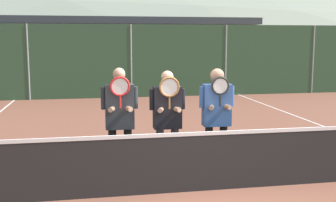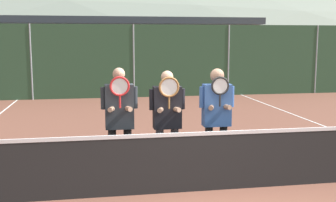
% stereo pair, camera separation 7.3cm
% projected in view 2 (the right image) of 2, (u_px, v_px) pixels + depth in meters
% --- Properties ---
extents(ground_plane, '(120.00, 120.00, 0.00)m').
position_uv_depth(ground_plane, '(199.00, 191.00, 6.44)').
color(ground_plane, brown).
extents(hill_distant, '(126.90, 70.50, 24.67)m').
position_uv_depth(hill_distant, '(105.00, 55.00, 61.06)').
color(hill_distant, gray).
rests_on(hill_distant, ground_plane).
extents(clubhouse_building, '(18.14, 5.50, 3.47)m').
position_uv_depth(clubhouse_building, '(96.00, 49.00, 24.10)').
color(clubhouse_building, '#9EA3A8').
rests_on(clubhouse_building, ground_plane).
extents(fence_back, '(23.52, 0.06, 2.89)m').
position_uv_depth(fence_back, '(134.00, 61.00, 16.65)').
color(fence_back, gray).
rests_on(fence_back, ground_plane).
extents(tennis_net, '(12.05, 0.09, 1.03)m').
position_uv_depth(tennis_net, '(199.00, 161.00, 6.37)').
color(tennis_net, gray).
rests_on(tennis_net, ground_plane).
extents(player_leftmost, '(0.58, 0.34, 1.86)m').
position_uv_depth(player_leftmost, '(120.00, 116.00, 6.67)').
color(player_leftmost, black).
rests_on(player_leftmost, ground_plane).
extents(player_center_left, '(0.59, 0.34, 1.80)m').
position_uv_depth(player_center_left, '(167.00, 116.00, 6.83)').
color(player_center_left, '#56565B').
rests_on(player_center_left, ground_plane).
extents(player_center_right, '(0.59, 0.34, 1.83)m').
position_uv_depth(player_center_right, '(217.00, 113.00, 6.95)').
color(player_center_right, black).
rests_on(player_center_right, ground_plane).
extents(car_left_of_center, '(4.74, 1.92, 1.77)m').
position_uv_depth(car_left_of_center, '(80.00, 71.00, 18.93)').
color(car_left_of_center, slate).
rests_on(car_left_of_center, ground_plane).
extents(car_center, '(4.47, 2.03, 1.69)m').
position_uv_depth(car_center, '(195.00, 70.00, 19.88)').
color(car_center, slate).
rests_on(car_center, ground_plane).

